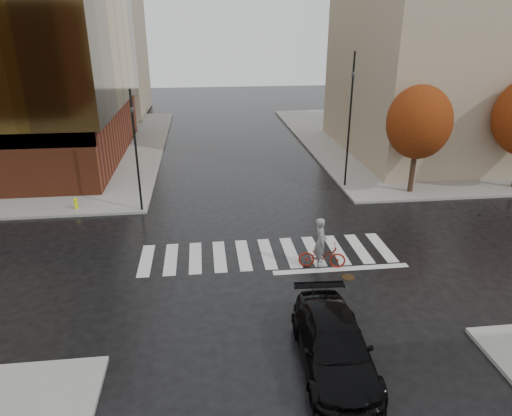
{
  "coord_description": "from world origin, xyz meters",
  "views": [
    {
      "loc": [
        -2.75,
        -18.05,
        9.93
      ],
      "look_at": [
        -0.43,
        1.26,
        2.0
      ],
      "focal_mm": 32.0,
      "sensor_mm": 36.0,
      "label": 1
    }
  ],
  "objects_px": {
    "sedan": "(334,345)",
    "traffic_light_nw": "(135,145)",
    "traffic_light_ne": "(350,110)",
    "fire_hydrant": "(76,203)",
    "cyclist": "(321,251)"
  },
  "relations": [
    {
      "from": "cyclist",
      "to": "traffic_light_ne",
      "type": "relative_size",
      "value": 0.28
    },
    {
      "from": "traffic_light_ne",
      "to": "fire_hydrant",
      "type": "xyz_separation_m",
      "value": [
        -16.3,
        -2.1,
        -4.46
      ]
    },
    {
      "from": "sedan",
      "to": "traffic_light_ne",
      "type": "relative_size",
      "value": 0.63
    },
    {
      "from": "sedan",
      "to": "cyclist",
      "type": "height_order",
      "value": "cyclist"
    },
    {
      "from": "cyclist",
      "to": "fire_hydrant",
      "type": "height_order",
      "value": "cyclist"
    },
    {
      "from": "cyclist",
      "to": "traffic_light_nw",
      "type": "xyz_separation_m",
      "value": [
        -8.45,
        7.3,
        3.08
      ]
    },
    {
      "from": "cyclist",
      "to": "fire_hydrant",
      "type": "bearing_deg",
      "value": 67.87
    },
    {
      "from": "sedan",
      "to": "traffic_light_nw",
      "type": "height_order",
      "value": "traffic_light_nw"
    },
    {
      "from": "sedan",
      "to": "traffic_light_nw",
      "type": "xyz_separation_m",
      "value": [
        -7.28,
        13.36,
        3.12
      ]
    },
    {
      "from": "traffic_light_nw",
      "to": "cyclist",
      "type": "bearing_deg",
      "value": 67.32
    },
    {
      "from": "traffic_light_ne",
      "to": "fire_hydrant",
      "type": "height_order",
      "value": "traffic_light_ne"
    },
    {
      "from": "fire_hydrant",
      "to": "sedan",
      "type": "bearing_deg",
      "value": -51.8
    },
    {
      "from": "traffic_light_nw",
      "to": "fire_hydrant",
      "type": "xyz_separation_m",
      "value": [
        -3.7,
        0.6,
        -3.36
      ]
    },
    {
      "from": "sedan",
      "to": "fire_hydrant",
      "type": "bearing_deg",
      "value": 131.03
    },
    {
      "from": "sedan",
      "to": "traffic_light_ne",
      "type": "height_order",
      "value": "traffic_light_ne"
    }
  ]
}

